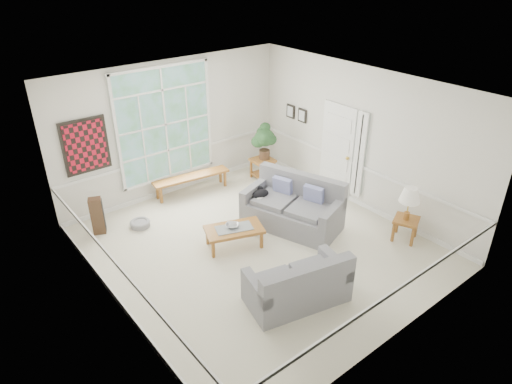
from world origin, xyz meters
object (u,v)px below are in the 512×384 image
side_table (405,229)px  end_table (263,169)px  loveseat_front (297,278)px  coffee_table (234,237)px  loveseat_right (292,204)px

side_table → end_table: bearing=96.8°
loveseat_front → coffee_table: size_ratio=1.48×
coffee_table → loveseat_front: bearing=-73.6°
loveseat_right → loveseat_front: 2.21m
loveseat_front → end_table: 4.43m
loveseat_right → loveseat_front: loveseat_right is taller
loveseat_right → end_table: loveseat_right is taller
loveseat_right → coffee_table: loveseat_right is taller
loveseat_front → side_table: bearing=12.6°
loveseat_front → coffee_table: 1.85m
coffee_table → side_table: (2.71, -1.86, 0.03)m
loveseat_front → side_table: loveseat_front is taller
loveseat_right → side_table: bearing=-70.1°
coffee_table → side_table: size_ratio=2.34×
side_table → loveseat_front: bearing=179.4°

